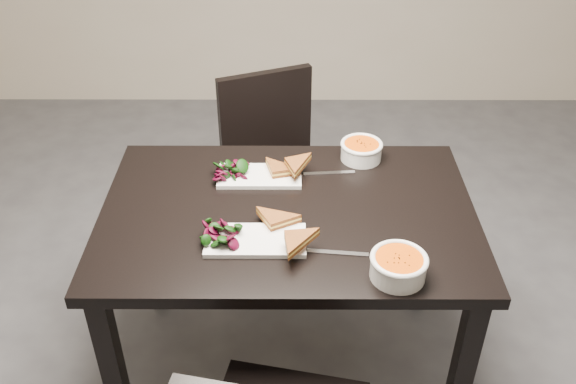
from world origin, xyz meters
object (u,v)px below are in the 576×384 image
object	(u,v)px
table	(288,234)
plate_near	(256,240)
plate_far	(260,176)
soup_bowl_far	(361,150)
chair_far	(275,159)
soup_bowl_near	(398,265)

from	to	relation	value
table	plate_near	distance (m)	0.22
plate_far	soup_bowl_far	bearing A→B (deg)	19.20
chair_far	soup_bowl_far	world-z (taller)	chair_far
table	plate_near	bearing A→B (deg)	-120.55
table	soup_bowl_near	xyz separation A→B (m)	(0.31, -0.31, 0.14)
chair_far	plate_far	bearing A→B (deg)	-116.14
table	soup_bowl_near	distance (m)	0.46
chair_far	soup_bowl_near	size ratio (longest dim) A/B	5.26
table	soup_bowl_far	distance (m)	0.43
table	plate_near	world-z (taller)	plate_near
table	soup_bowl_near	bearing A→B (deg)	-45.36
soup_bowl_near	soup_bowl_far	xyz separation A→B (m)	(-0.05, 0.62, -0.00)
plate_far	table	bearing A→B (deg)	-62.07
chair_far	soup_bowl_far	bearing A→B (deg)	-74.69
soup_bowl_near	soup_bowl_far	distance (m)	0.62
table	soup_bowl_far	world-z (taller)	soup_bowl_far
chair_far	plate_near	xyz separation A→B (m)	(-0.04, -0.89, 0.27)
table	plate_far	bearing A→B (deg)	117.93
plate_near	soup_bowl_far	world-z (taller)	soup_bowl_far
plate_far	soup_bowl_far	size ratio (longest dim) A/B	1.89
soup_bowl_far	table	bearing A→B (deg)	-130.09
table	plate_far	distance (m)	0.23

